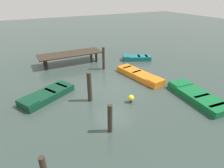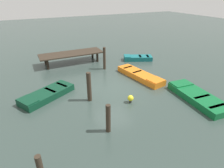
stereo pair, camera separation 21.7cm
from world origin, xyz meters
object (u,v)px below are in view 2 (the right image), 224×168
object	(u,v)px
rowboat_orange	(140,75)
mooring_piling_mid_right	(108,119)
mooring_piling_far_right	(89,87)
mooring_piling_center	(104,58)
rowboat_green	(197,96)
dock_segment	(71,54)
rowboat_dark_green	(47,94)
rowboat_teal	(138,58)
marker_buoy	(131,98)

from	to	relation	value
rowboat_orange	mooring_piling_mid_right	world-z (taller)	mooring_piling_mid_right
mooring_piling_far_right	mooring_piling_center	distance (m)	5.16
mooring_piling_mid_right	mooring_piling_center	bearing A→B (deg)	67.05
rowboat_orange	rowboat_green	xyz separation A→B (m)	(1.31, -4.23, 0.00)
rowboat_green	dock_segment	bearing A→B (deg)	32.40
rowboat_dark_green	rowboat_green	xyz separation A→B (m)	(8.16, -4.33, -0.00)
rowboat_orange	rowboat_teal	bearing A→B (deg)	140.51
rowboat_dark_green	mooring_piling_center	bearing A→B (deg)	179.66
rowboat_teal	dock_segment	bearing A→B (deg)	5.56
mooring_piling_far_right	marker_buoy	xyz separation A→B (m)	(2.08, -1.31, -0.63)
rowboat_teal	rowboat_green	world-z (taller)	same
rowboat_dark_green	dock_segment	bearing A→B (deg)	-148.27
dock_segment	rowboat_orange	xyz separation A→B (m)	(3.75, -5.52, -0.63)
rowboat_teal	mooring_piling_mid_right	distance (m)	10.57
rowboat_teal	marker_buoy	xyz separation A→B (m)	(-4.61, -6.27, 0.07)
rowboat_dark_green	mooring_piling_mid_right	world-z (taller)	mooring_piling_mid_right
rowboat_green	mooring_piling_center	size ratio (longest dim) A/B	2.15
rowboat_teal	marker_buoy	distance (m)	7.78
rowboat_dark_green	marker_buoy	bearing A→B (deg)	118.58
rowboat_green	marker_buoy	bearing A→B (deg)	73.33
rowboat_green	mooring_piling_center	xyz separation A→B (m)	(-2.99, 7.09, 0.72)
rowboat_teal	rowboat_dark_green	world-z (taller)	same
rowboat_dark_green	marker_buoy	xyz separation A→B (m)	(4.34, -2.81, 0.07)
rowboat_teal	mooring_piling_far_right	size ratio (longest dim) A/B	1.54
mooring_piling_far_right	marker_buoy	bearing A→B (deg)	-32.25
rowboat_teal	marker_buoy	size ratio (longest dim) A/B	5.86
rowboat_orange	rowboat_green	bearing A→B (deg)	8.26
mooring_piling_far_right	rowboat_teal	bearing A→B (deg)	36.56
rowboat_dark_green	mooring_piling_far_right	bearing A→B (deg)	117.96
rowboat_teal	rowboat_orange	bearing A→B (deg)	83.54
rowboat_teal	rowboat_dark_green	size ratio (longest dim) A/B	0.78
mooring_piling_far_right	mooring_piling_center	xyz separation A→B (m)	(2.90, 4.27, 0.03)
rowboat_green	mooring_piling_far_right	distance (m)	6.58
dock_segment	marker_buoy	bearing A→B (deg)	-80.86
dock_segment	marker_buoy	xyz separation A→B (m)	(1.24, -8.23, -0.56)
mooring_piling_center	marker_buoy	world-z (taller)	mooring_piling_center
dock_segment	mooring_piling_mid_right	size ratio (longest dim) A/B	3.86
rowboat_teal	mooring_piling_far_right	xyz separation A→B (m)	(-6.69, -4.96, 0.69)
rowboat_green	mooring_piling_mid_right	bearing A→B (deg)	97.03
mooring_piling_center	marker_buoy	xyz separation A→B (m)	(-0.83, -5.58, -0.65)
rowboat_green	mooring_piling_mid_right	xyz separation A→B (m)	(-6.09, -0.22, 0.51)
dock_segment	rowboat_orange	size ratio (longest dim) A/B	1.31
marker_buoy	mooring_piling_center	bearing A→B (deg)	81.59
rowboat_teal	rowboat_dark_green	distance (m)	9.60
dock_segment	mooring_piling_center	distance (m)	3.36
mooring_piling_center	marker_buoy	bearing A→B (deg)	-98.41
rowboat_dark_green	rowboat_teal	bearing A→B (deg)	172.64
mooring_piling_center	rowboat_teal	bearing A→B (deg)	10.37
rowboat_teal	rowboat_dark_green	xyz separation A→B (m)	(-8.95, -3.46, -0.00)
dock_segment	marker_buoy	size ratio (longest dim) A/B	11.69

